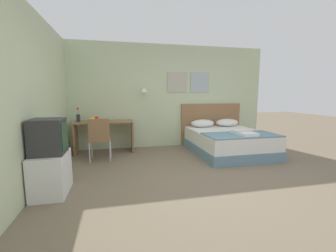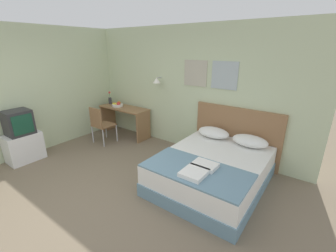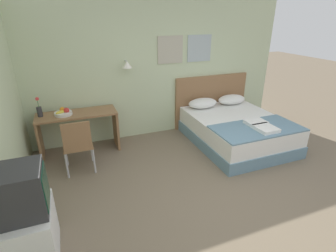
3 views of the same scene
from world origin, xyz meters
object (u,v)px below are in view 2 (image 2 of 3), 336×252
desk_chair (100,123)px  television (18,123)px  folded_towel_mid_bed (194,173)px  headboard (236,135)px  folded_towel_near_foot (205,165)px  flower_vase (110,100)px  bed (212,170)px  pillow_right (250,141)px  fruit_bowl (118,105)px  desk (124,115)px  tv_stand (24,147)px  pillow_left (214,133)px  throw_blanket (196,170)px

desk_chair → television: size_ratio=1.86×
television → folded_towel_mid_bed: bearing=12.3°
headboard → television: headboard is taller
folded_towel_near_foot → flower_vase: 3.71m
bed → television: television is taller
pillow_right → fruit_bowl: bearing=-179.4°
bed → folded_towel_mid_bed: bearing=-85.8°
headboard → pillow_right: bearing=-37.0°
bed → desk: desk is taller
flower_vase → folded_towel_mid_bed: bearing=-23.1°
pillow_right → television: (-3.81, -2.22, 0.19)m
folded_towel_near_foot → desk_chair: size_ratio=0.40×
fruit_bowl → flower_vase: bearing=170.0°
fruit_bowl → tv_stand: bearing=-100.6°
folded_towel_near_foot → tv_stand: 3.70m
bed → tv_stand: 3.76m
headboard → folded_towel_mid_bed: size_ratio=4.76×
flower_vase → pillow_right: bearing=-0.4°
desk_chair → pillow_left: bearing=16.2°
pillow_left → folded_towel_near_foot: 1.25m
folded_towel_mid_bed → tv_stand: 3.61m
headboard → folded_towel_near_foot: 1.45m
bed → fruit_bowl: (-3.06, 0.71, 0.53)m
pillow_left → flower_vase: (-3.07, 0.03, 0.24)m
throw_blanket → folded_towel_near_foot: 0.16m
flower_vase → tv_stand: size_ratio=0.53×
pillow_right → folded_towel_near_foot: (-0.28, -1.18, -0.05)m
television → desk: bearing=74.4°
pillow_right → tv_stand: (-3.82, -2.22, -0.34)m
bed → folded_towel_near_foot: folded_towel_near_foot is taller
headboard → desk_chair: bearing=-160.8°
television → flower_vase: bearing=89.0°
throw_blanket → headboard: bearing=90.0°
pillow_right → folded_towel_near_foot: bearing=-103.4°
bed → tv_stand: (-3.46, -1.47, 0.03)m
desk_chair → tv_stand: (-0.56, -1.48, -0.23)m
fruit_bowl → television: 2.22m
desk_chair → fruit_bowl: 0.77m
pillow_left → desk_chair: 2.66m
pillow_right → fruit_bowl: fruit_bowl is taller
folded_towel_mid_bed → throw_blanket: bearing=110.7°
desk → desk_chair: size_ratio=1.51×
headboard → flower_vase: headboard is taller
throw_blanket → folded_towel_mid_bed: 0.15m
desk_chair → fruit_bowl: (-0.15, 0.71, 0.27)m
pillow_left → folded_towel_near_foot: bearing=-70.3°
headboard → flower_vase: size_ratio=5.07×
bed → flower_vase: (-3.42, 0.78, 0.60)m
headboard → television: 4.27m
desk → fruit_bowl: (-0.21, -0.02, 0.26)m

